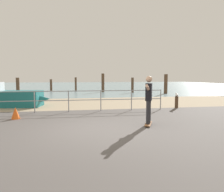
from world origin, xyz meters
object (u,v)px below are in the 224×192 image
at_px(skateboard, 148,124).
at_px(bollard_short, 177,102).
at_px(seagull, 177,95).
at_px(traffic_cone, 16,113).
at_px(skateboarder, 149,97).
at_px(sailboat, 4,98).

height_order(skateboard, bollard_short, bollard_short).
distance_m(seagull, traffic_cone, 7.97).
height_order(skateboard, seagull, seagull).
xyz_separation_m(skateboard, traffic_cone, (-4.88, 1.96, 0.18)).
distance_m(skateboarder, traffic_cone, 5.31).
relative_size(seagull, traffic_cone, 0.96).
bearing_deg(seagull, bollard_short, -107.46).
height_order(sailboat, skateboard, sailboat).
bearing_deg(bollard_short, skateboarder, -128.58).
bearing_deg(skateboarder, sailboat, 138.08).
height_order(bollard_short, traffic_cone, bollard_short).
bearing_deg(skateboarder, traffic_cone, 158.08).
distance_m(sailboat, traffic_cone, 4.20).
bearing_deg(bollard_short, skateboard, -128.58).
height_order(skateboard, traffic_cone, traffic_cone).
xyz_separation_m(skateboard, skateboarder, (0.00, -0.00, 0.95)).
relative_size(bollard_short, traffic_cone, 1.32).
relative_size(skateboard, bollard_short, 1.23).
bearing_deg(sailboat, bollard_short, -13.24).
distance_m(sailboat, seagull, 9.64).
xyz_separation_m(skateboarder, seagull, (2.89, 3.64, -0.28)).
distance_m(sailboat, bollard_short, 9.64).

